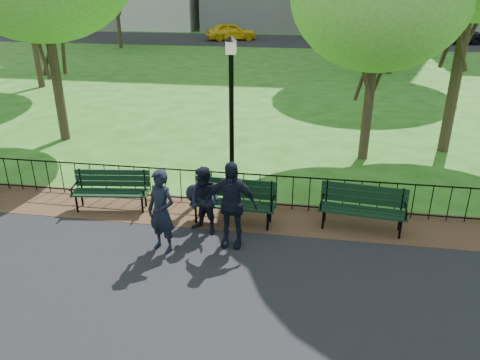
% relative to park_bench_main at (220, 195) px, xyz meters
% --- Properties ---
extents(ground, '(120.00, 120.00, 0.00)m').
position_rel_park_bench_main_xyz_m(ground, '(-0.17, -1.15, -0.66)').
color(ground, '#2A5716').
extents(dirt_strip, '(60.00, 1.60, 0.01)m').
position_rel_park_bench_main_xyz_m(dirt_strip, '(-0.17, 0.35, -0.65)').
color(dirt_strip, '#362516').
rests_on(dirt_strip, ground).
extents(far_street, '(70.00, 9.00, 0.01)m').
position_rel_park_bench_main_xyz_m(far_street, '(-0.17, 33.85, -0.66)').
color(far_street, black).
rests_on(far_street, ground).
extents(iron_fence, '(24.06, 0.06, 1.00)m').
position_rel_park_bench_main_xyz_m(iron_fence, '(-0.17, 0.85, -0.16)').
color(iron_fence, black).
rests_on(iron_fence, ground).
extents(park_bench_main, '(2.07, 0.68, 1.09)m').
position_rel_park_bench_main_xyz_m(park_bench_main, '(0.00, 0.00, 0.00)').
color(park_bench_main, black).
rests_on(park_bench_main, ground).
extents(park_bench_left_a, '(1.89, 0.80, 1.04)m').
position_rel_park_bench_main_xyz_m(park_bench_left_a, '(-2.74, 0.25, -0.07)').
color(park_bench_left_a, black).
rests_on(park_bench_left_a, ground).
extents(park_bench_right_a, '(1.96, 0.79, 1.08)m').
position_rel_park_bench_main_xyz_m(park_bench_right_a, '(3.23, 0.21, -0.04)').
color(park_bench_right_a, black).
rests_on(park_bench_right_a, ground).
extents(lamppost, '(0.35, 0.35, 3.90)m').
position_rel_park_bench_main_xyz_m(lamppost, '(-0.18, 2.56, 1.46)').
color(lamppost, black).
rests_on(lamppost, ground).
extents(person_left, '(0.76, 0.64, 1.77)m').
position_rel_park_bench_main_xyz_m(person_left, '(-0.91, -1.42, 0.24)').
color(person_left, black).
rests_on(person_left, asphalt_path).
extents(person_mid, '(0.84, 0.66, 1.54)m').
position_rel_park_bench_main_xyz_m(person_mid, '(-0.20, -0.57, 0.12)').
color(person_mid, black).
rests_on(person_mid, asphalt_path).
extents(person_right, '(1.13, 0.51, 1.89)m').
position_rel_park_bench_main_xyz_m(person_right, '(0.45, -0.99, 0.29)').
color(person_right, black).
rests_on(person_right, asphalt_path).
extents(taxi, '(4.81, 3.31, 1.52)m').
position_rel_park_bench_main_xyz_m(taxi, '(-5.82, 33.49, 0.11)').
color(taxi, yellow).
rests_on(taxi, far_street).
extents(sedan_silver, '(4.26, 2.16, 1.34)m').
position_rel_park_bench_main_xyz_m(sedan_silver, '(5.49, 33.67, 0.02)').
color(sedan_silver, '#B0B3B8').
rests_on(sedan_silver, far_street).
extents(sedan_dark, '(5.81, 2.77, 1.63)m').
position_rel_park_bench_main_xyz_m(sedan_dark, '(13.05, 34.29, 0.17)').
color(sedan_dark, black).
rests_on(sedan_dark, far_street).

